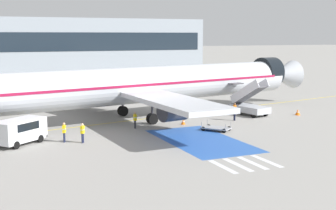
{
  "coord_description": "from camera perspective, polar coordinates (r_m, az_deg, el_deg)",
  "views": [
    {
      "loc": [
        -16.23,
        -46.45,
        8.89
      ],
      "look_at": [
        2.85,
        -2.79,
        1.75
      ],
      "focal_mm": 50.0,
      "sensor_mm": 36.0,
      "label": 1
    }
  ],
  "objects": [
    {
      "name": "apron_walkway_bar_1",
      "position": [
        32.97,
        8.5,
        -7.21
      ],
      "size": [
        0.44,
        3.6,
        0.01
      ],
      "primitive_type": "cube",
      "color": "silver",
      "rests_on": "ground_plane"
    },
    {
      "name": "traffic_cone_0",
      "position": [
        54.39,
        15.54,
        -0.85
      ],
      "size": [
        0.59,
        0.59,
        0.65
      ],
      "color": "orange",
      "rests_on": "ground_plane"
    },
    {
      "name": "ground_plane",
      "position": [
        50.0,
        -4.28,
        -1.75
      ],
      "size": [
        600.0,
        600.0,
        0.0
      ],
      "primitive_type": "plane",
      "color": "gray"
    },
    {
      "name": "boarding_stairs_forward",
      "position": [
        53.35,
        9.78,
        -0.09
      ],
      "size": [
        3.1,
        5.51,
        4.24
      ],
      "rotation": [
        0.0,
        0.0,
        0.2
      ],
      "color": "#ADB2BA",
      "rests_on": "ground_plane"
    },
    {
      "name": "traffic_cone_1",
      "position": [
        47.01,
        1.87,
        -2.06
      ],
      "size": [
        0.47,
        0.47,
        0.52
      ],
      "color": "orange",
      "rests_on": "ground_plane"
    },
    {
      "name": "apron_walkway_bar_0",
      "position": [
        32.37,
        6.69,
        -7.47
      ],
      "size": [
        0.44,
        3.6,
        0.01
      ],
      "primitive_type": "cube",
      "color": "silver",
      "rests_on": "ground_plane"
    },
    {
      "name": "apron_leadline_yellow",
      "position": [
        50.59,
        -2.14,
        -1.6
      ],
      "size": [
        79.75,
        16.08,
        0.01
      ],
      "primitive_type": "cube",
      "rotation": [
        0.0,
        0.0,
        -1.37
      ],
      "color": "gold",
      "rests_on": "ground_plane"
    },
    {
      "name": "fuel_tanker",
      "position": [
        67.5,
        -13.8,
        2.18
      ],
      "size": [
        10.35,
        3.31,
        3.42
      ],
      "rotation": [
        0.0,
        0.0,
        1.65
      ],
      "color": "#38383D",
      "rests_on": "ground_plane"
    },
    {
      "name": "apron_walkway_bar_2",
      "position": [
        33.61,
        10.25,
        -6.95
      ],
      "size": [
        0.44,
        3.6,
        0.01
      ],
      "primitive_type": "cube",
      "color": "silver",
      "rests_on": "ground_plane"
    },
    {
      "name": "ground_crew_2",
      "position": [
        40.05,
        -12.55,
        -3.1
      ],
      "size": [
        0.39,
        0.49,
        1.68
      ],
      "rotation": [
        0.0,
        0.0,
        4.28
      ],
      "color": "#191E38",
      "rests_on": "ground_plane"
    },
    {
      "name": "terminal_building",
      "position": [
        123.98,
        -14.6,
        7.18
      ],
      "size": [
        83.69,
        12.1,
        13.2
      ],
      "color": "#89939E",
      "rests_on": "ground_plane"
    },
    {
      "name": "ground_crew_3",
      "position": [
        49.51,
        8.13,
        -0.63
      ],
      "size": [
        0.28,
        0.46,
        1.87
      ],
      "rotation": [
        0.0,
        0.0,
        1.44
      ],
      "color": "#191E38",
      "rests_on": "ground_plane"
    },
    {
      "name": "service_van_0",
      "position": [
        40.15,
        -17.67,
        -2.86
      ],
      "size": [
        4.68,
        4.32,
        2.08
      ],
      "rotation": [
        0.0,
        0.0,
        5.39
      ],
      "color": "silver",
      "rests_on": "ground_plane"
    },
    {
      "name": "ground_crew_0",
      "position": [
        39.53,
        -10.38,
        -3.21
      ],
      "size": [
        0.45,
        0.48,
        1.65
      ],
      "rotation": [
        0.0,
        0.0,
        4.05
      ],
      "color": "#191E38",
      "rests_on": "ground_plane"
    },
    {
      "name": "ground_crew_1",
      "position": [
        44.99,
        -4.05,
        -1.72
      ],
      "size": [
        0.23,
        0.43,
        1.59
      ],
      "rotation": [
        0.0,
        0.0,
        4.71
      ],
      "color": "#2D2D33",
      "rests_on": "ground_plane"
    },
    {
      "name": "apron_stand_patch_blue",
      "position": [
        40.06,
        4.07,
        -4.32
      ],
      "size": [
        5.87,
        11.61,
        0.01
      ],
      "primitive_type": "cube",
      "color": "#2856A8",
      "rests_on": "ground_plane"
    },
    {
      "name": "apron_walkway_bar_3",
      "position": [
        34.27,
        11.93,
        -6.7
      ],
      "size": [
        0.44,
        3.6,
        0.01
      ],
      "primitive_type": "cube",
      "color": "silver",
      "rests_on": "ground_plane"
    },
    {
      "name": "airliner",
      "position": [
        49.73,
        -2.79,
        2.51
      ],
      "size": [
        46.97,
        31.62,
        11.89
      ],
      "rotation": [
        0.0,
        0.0,
        -1.37
      ],
      "color": "#B7BCC4",
      "rests_on": "ground_plane"
    },
    {
      "name": "baggage_cart",
      "position": [
        44.14,
        5.89,
        -2.81
      ],
      "size": [
        2.78,
        2.97,
        0.87
      ],
      "rotation": [
        0.0,
        0.0,
        3.81
      ],
      "color": "gray",
      "rests_on": "ground_plane"
    }
  ]
}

